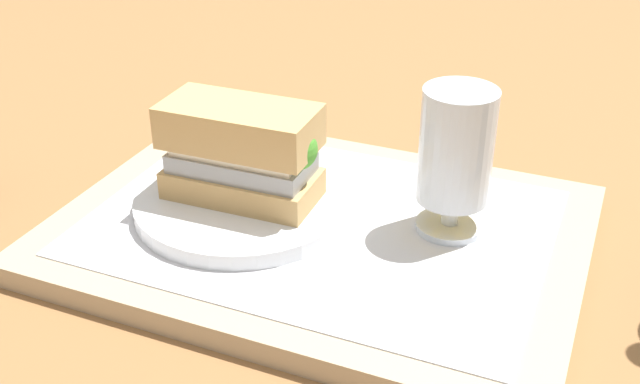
{
  "coord_description": "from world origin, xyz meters",
  "views": [
    {
      "loc": [
        0.22,
        -0.52,
        0.37
      ],
      "look_at": [
        0.0,
        0.0,
        0.05
      ],
      "focal_mm": 43.84,
      "sensor_mm": 36.0,
      "label": 1
    }
  ],
  "objects": [
    {
      "name": "placemat",
      "position": [
        0.0,
        0.0,
        0.02
      ],
      "size": [
        0.38,
        0.27,
        0.0
      ],
      "primitive_type": "cube",
      "color": "silver",
      "rests_on": "tray"
    },
    {
      "name": "plate",
      "position": [
        -0.07,
        -0.01,
        0.03
      ],
      "size": [
        0.19,
        0.19,
        0.01
      ],
      "primitive_type": "cylinder",
      "color": "white",
      "rests_on": "placemat"
    },
    {
      "name": "ground_plane",
      "position": [
        0.0,
        0.0,
        0.0
      ],
      "size": [
        3.0,
        3.0,
        0.0
      ],
      "primitive_type": "plane",
      "color": "olive"
    },
    {
      "name": "sandwich",
      "position": [
        -0.07,
        -0.01,
        0.08
      ],
      "size": [
        0.13,
        0.07,
        0.08
      ],
      "rotation": [
        0.0,
        0.0,
        0.02
      ],
      "color": "tan",
      "rests_on": "plate"
    },
    {
      "name": "tray",
      "position": [
        0.0,
        0.0,
        0.01
      ],
      "size": [
        0.44,
        0.32,
        0.02
      ],
      "primitive_type": "cube",
      "color": "tan",
      "rests_on": "ground_plane"
    },
    {
      "name": "beer_glass",
      "position": [
        0.1,
        0.03,
        0.09
      ],
      "size": [
        0.06,
        0.06,
        0.12
      ],
      "color": "silver",
      "rests_on": "placemat"
    }
  ]
}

